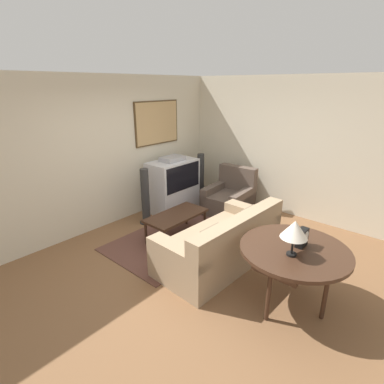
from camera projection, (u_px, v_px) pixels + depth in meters
ground_plane at (196, 261)px, 4.54m from camera, size 12.00×12.00×0.00m
wall_back at (108, 153)px, 5.41m from camera, size 12.00×0.10×2.70m
wall_right at (282, 147)px, 5.94m from camera, size 0.06×12.00×2.70m
area_rug at (179, 236)px, 5.26m from camera, size 2.45×1.47×0.01m
tv at (173, 185)px, 6.24m from camera, size 1.03×0.61×1.15m
couch at (222, 244)px, 4.40m from camera, size 1.98×1.01×0.84m
armchair at (230, 199)px, 6.19m from camera, size 0.97×0.89×0.92m
coffee_table at (176, 217)px, 5.10m from camera, size 1.10×0.54×0.44m
console_table at (294, 253)px, 3.45m from camera, size 1.25×1.25×0.76m
table_lamp at (294, 230)px, 3.19m from camera, size 0.29×0.29×0.41m
mantel_clock at (302, 238)px, 3.44m from camera, size 0.17×0.10×0.22m
speaker_tower_left at (145, 198)px, 5.63m from camera, size 0.26×0.26×1.08m
speaker_tower_right at (201, 178)px, 6.79m from camera, size 0.26×0.26×1.08m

